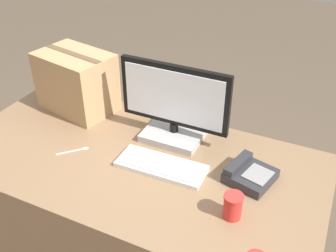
# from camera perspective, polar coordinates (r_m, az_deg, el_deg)

# --- Properties ---
(office_desk) EXTENTS (1.80, 0.90, 0.75)m
(office_desk) POSITION_cam_1_polar(r_m,az_deg,el_deg) (2.15, -4.59, -12.56)
(office_desk) COLOR #8C6B4C
(office_desk) RESTS_ON ground_plane
(monitor) EXTENTS (0.57, 0.25, 0.40)m
(monitor) POSITION_cam_1_polar(r_m,az_deg,el_deg) (1.94, 0.89, 2.56)
(monitor) COLOR #B7B7B7
(monitor) RESTS_ON office_desk
(keyboard) EXTENTS (0.42, 0.17, 0.03)m
(keyboard) POSITION_cam_1_polar(r_m,az_deg,el_deg) (1.83, -0.97, -5.78)
(keyboard) COLOR silver
(keyboard) RESTS_ON office_desk
(desk_phone) EXTENTS (0.23, 0.23, 0.08)m
(desk_phone) POSITION_cam_1_polar(r_m,az_deg,el_deg) (1.79, 11.70, -6.86)
(desk_phone) COLOR #2D2D33
(desk_phone) RESTS_ON office_desk
(paper_cup_left) EXTENTS (0.08, 0.08, 0.11)m
(paper_cup_left) POSITION_cam_1_polar(r_m,az_deg,el_deg) (1.59, 9.38, -11.39)
(paper_cup_left) COLOR red
(paper_cup_left) RESTS_ON office_desk
(spoon) EXTENTS (0.12, 0.13, 0.00)m
(spoon) POSITION_cam_1_polar(r_m,az_deg,el_deg) (1.99, -12.97, -3.41)
(spoon) COLOR silver
(spoon) RESTS_ON office_desk
(cardboard_box) EXTENTS (0.45, 0.35, 0.34)m
(cardboard_box) POSITION_cam_1_polar(r_m,az_deg,el_deg) (2.27, -13.11, 6.26)
(cardboard_box) COLOR tan
(cardboard_box) RESTS_ON office_desk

